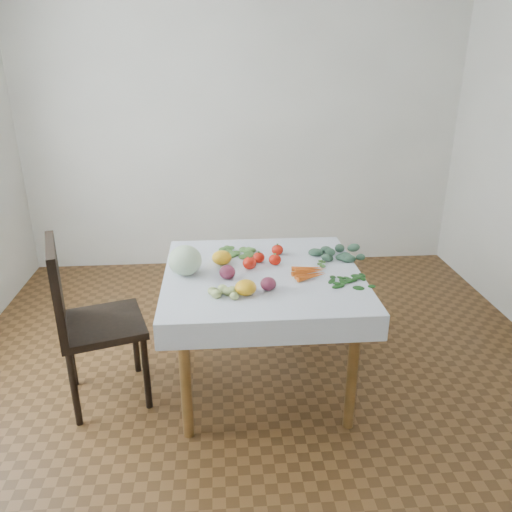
{
  "coord_description": "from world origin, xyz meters",
  "views": [
    {
      "loc": [
        -0.25,
        -2.62,
        1.92
      ],
      "look_at": [
        -0.03,
        0.09,
        0.82
      ],
      "focal_mm": 35.0,
      "sensor_mm": 36.0,
      "label": 1
    }
  ],
  "objects_px": {
    "chair": "(83,314)",
    "carrot_bunch": "(310,272)",
    "heirloom_back": "(222,258)",
    "table": "(263,288)",
    "cabbage": "(185,260)"
  },
  "relations": [
    {
      "from": "table",
      "to": "carrot_bunch",
      "type": "relative_size",
      "value": 5.18
    },
    {
      "from": "chair",
      "to": "carrot_bunch",
      "type": "distance_m",
      "value": 1.3
    },
    {
      "from": "table",
      "to": "chair",
      "type": "relative_size",
      "value": 0.99
    },
    {
      "from": "table",
      "to": "cabbage",
      "type": "relative_size",
      "value": 5.28
    },
    {
      "from": "chair",
      "to": "heirloom_back",
      "type": "distance_m",
      "value": 0.85
    },
    {
      "from": "table",
      "to": "carrot_bunch",
      "type": "height_order",
      "value": "carrot_bunch"
    },
    {
      "from": "chair",
      "to": "cabbage",
      "type": "relative_size",
      "value": 5.32
    },
    {
      "from": "cabbage",
      "to": "carrot_bunch",
      "type": "height_order",
      "value": "cabbage"
    },
    {
      "from": "heirloom_back",
      "to": "carrot_bunch",
      "type": "height_order",
      "value": "heirloom_back"
    },
    {
      "from": "chair",
      "to": "carrot_bunch",
      "type": "height_order",
      "value": "chair"
    },
    {
      "from": "chair",
      "to": "cabbage",
      "type": "height_order",
      "value": "chair"
    },
    {
      "from": "table",
      "to": "carrot_bunch",
      "type": "bearing_deg",
      "value": -11.39
    },
    {
      "from": "heirloom_back",
      "to": "chair",
      "type": "bearing_deg",
      "value": -163.59
    },
    {
      "from": "table",
      "to": "chair",
      "type": "xyz_separation_m",
      "value": [
        -1.02,
        -0.09,
        -0.08
      ]
    },
    {
      "from": "chair",
      "to": "carrot_bunch",
      "type": "bearing_deg",
      "value": 1.58
    }
  ]
}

